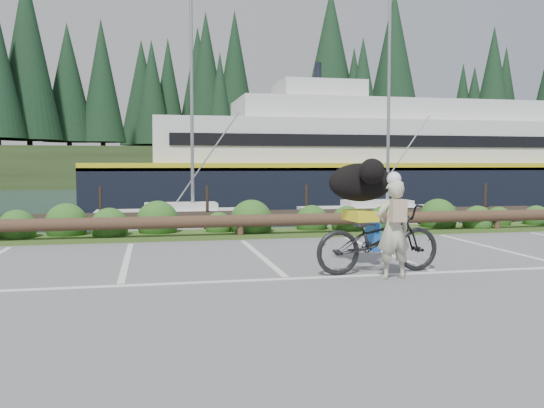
# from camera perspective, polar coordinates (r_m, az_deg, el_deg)

# --- Properties ---
(ground) EXTENTS (72.00, 72.00, 0.00)m
(ground) POSITION_cam_1_polar(r_m,az_deg,el_deg) (9.68, 1.00, -6.98)
(ground) COLOR slate
(harbor_backdrop) EXTENTS (170.00, 160.00, 30.00)m
(harbor_backdrop) POSITION_cam_1_polar(r_m,az_deg,el_deg) (87.79, -10.22, 2.73)
(harbor_backdrop) COLOR #1B3241
(harbor_backdrop) RESTS_ON ground
(vegetation_strip) EXTENTS (34.00, 1.60, 0.10)m
(vegetation_strip) POSITION_cam_1_polar(r_m,az_deg,el_deg) (14.82, -3.56, -2.96)
(vegetation_strip) COLOR #3D5B21
(vegetation_strip) RESTS_ON ground
(log_rail) EXTENTS (32.00, 0.30, 0.60)m
(log_rail) POSITION_cam_1_polar(r_m,az_deg,el_deg) (14.14, -3.15, -3.50)
(log_rail) COLOR #443021
(log_rail) RESTS_ON ground
(bicycle) EXTENTS (2.28, 0.95, 1.17)m
(bicycle) POSITION_cam_1_polar(r_m,az_deg,el_deg) (9.89, 10.47, -3.38)
(bicycle) COLOR black
(bicycle) RESTS_ON ground
(cyclist) EXTENTS (0.61, 0.42, 1.59)m
(cyclist) POSITION_cam_1_polar(r_m,az_deg,el_deg) (9.41, 11.92, -2.50)
(cyclist) COLOR #B9B79D
(cyclist) RESTS_ON ground
(dog) EXTENTS (0.67, 1.23, 0.69)m
(dog) POSITION_cam_1_polar(r_m,az_deg,el_deg) (10.45, 8.77, 2.14)
(dog) COLOR black
(dog) RESTS_ON bicycle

